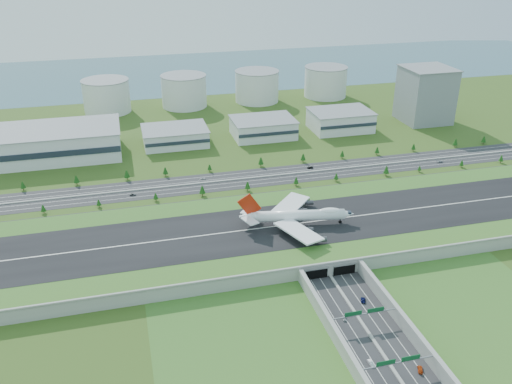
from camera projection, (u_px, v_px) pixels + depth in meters
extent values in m
plane|color=#294616|center=(302.00, 234.00, 354.84)|extent=(1200.00, 1200.00, 0.00)
cube|color=gray|center=(302.00, 229.00, 353.12)|extent=(520.00, 100.00, 8.00)
cube|color=#2D6522|center=(302.00, 223.00, 351.36)|extent=(520.00, 100.00, 0.16)
cube|color=black|center=(302.00, 223.00, 351.30)|extent=(520.00, 58.00, 0.12)
cube|color=silver|center=(302.00, 223.00, 351.27)|extent=(520.00, 0.90, 0.02)
cube|color=gray|center=(330.00, 263.00, 307.97)|extent=(520.00, 1.20, 1.20)
cube|color=#28282B|center=(376.00, 345.00, 258.70)|extent=(34.00, 120.00, 0.12)
cube|color=gray|center=(376.00, 345.00, 258.53)|extent=(1.60, 120.00, 0.90)
cube|color=gray|center=(333.00, 332.00, 261.64)|extent=(2.40, 100.00, 8.00)
cube|color=gray|center=(402.00, 319.00, 269.84)|extent=(2.40, 100.00, 8.00)
cube|color=black|center=(316.00, 274.00, 307.68)|extent=(13.00, 1.20, 6.00)
cube|color=black|center=(344.00, 269.00, 311.51)|extent=(13.00, 1.20, 6.00)
cylinder|color=gray|center=(328.00, 326.00, 266.04)|extent=(0.70, 0.70, 7.00)
cylinder|color=gray|center=(398.00, 314.00, 274.60)|extent=(0.70, 0.70, 7.00)
cube|color=gray|center=(364.00, 314.00, 268.73)|extent=(38.00, 0.50, 0.50)
cube|color=#0C4C23|center=(353.00, 314.00, 266.69)|extent=(9.00, 0.30, 2.40)
cube|color=#0C4C23|center=(376.00, 310.00, 269.39)|extent=(9.00, 0.30, 2.40)
cylinder|color=gray|center=(357.00, 377.00, 235.46)|extent=(0.70, 0.70, 7.00)
cylinder|color=gray|center=(435.00, 361.00, 244.02)|extent=(0.70, 0.70, 7.00)
cube|color=gray|center=(398.00, 363.00, 238.14)|extent=(38.00, 0.50, 0.50)
cube|color=#0C4C23|center=(386.00, 363.00, 236.10)|extent=(9.00, 0.30, 2.40)
cube|color=#0C4C23|center=(411.00, 358.00, 238.81)|extent=(9.00, 0.30, 2.40)
cube|color=#28282B|center=(264.00, 177.00, 437.83)|extent=(560.00, 36.00, 0.12)
cylinder|color=#3D2819|center=(44.00, 212.00, 380.59)|extent=(0.50, 0.50, 2.36)
cone|color=#144011|center=(43.00, 208.00, 379.29)|extent=(3.66, 3.66, 4.71)
cylinder|color=#3D2819|center=(99.00, 206.00, 389.11)|extent=(0.50, 0.50, 2.16)
cone|color=#144011|center=(99.00, 202.00, 387.92)|extent=(3.35, 3.35, 4.31)
cylinder|color=#3D2819|center=(156.00, 199.00, 398.22)|extent=(0.50, 0.50, 2.30)
cone|color=#144011|center=(156.00, 196.00, 396.95)|extent=(3.58, 3.58, 4.60)
cylinder|color=#3D2819|center=(202.00, 194.00, 405.88)|extent=(0.50, 0.50, 2.97)
cone|color=#144011|center=(202.00, 189.00, 404.24)|extent=(4.62, 4.62, 5.94)
cylinder|color=#3D2819|center=(248.00, 189.00, 413.78)|extent=(0.50, 0.50, 2.75)
cone|color=#144011|center=(248.00, 185.00, 412.27)|extent=(4.28, 4.28, 5.50)
cylinder|color=#3D2819|center=(296.00, 184.00, 422.62)|extent=(0.50, 0.50, 2.53)
cone|color=#144011|center=(296.00, 180.00, 421.23)|extent=(3.93, 3.93, 5.05)
cylinder|color=#3D2819|center=(336.00, 180.00, 430.19)|extent=(0.50, 0.50, 2.39)
cone|color=#144011|center=(336.00, 176.00, 428.87)|extent=(3.71, 3.71, 4.77)
cylinder|color=#3D2819|center=(386.00, 174.00, 439.85)|extent=(0.50, 0.50, 2.97)
cone|color=#144011|center=(386.00, 170.00, 438.22)|extent=(4.62, 4.62, 5.94)
cylinder|color=#3D2819|center=(419.00, 171.00, 446.84)|extent=(0.50, 0.50, 1.98)
cone|color=#144011|center=(420.00, 168.00, 445.75)|extent=(3.08, 3.08, 3.97)
cylinder|color=#3D2819|center=(461.00, 166.00, 455.66)|extent=(0.50, 0.50, 2.28)
cone|color=#144011|center=(462.00, 163.00, 454.40)|extent=(3.55, 3.55, 4.56)
cylinder|color=#3D2819|center=(501.00, 162.00, 464.23)|extent=(0.50, 0.50, 2.53)
cone|color=#144011|center=(501.00, 158.00, 462.83)|extent=(3.93, 3.93, 5.06)
cylinder|color=#3D2819|center=(23.00, 189.00, 414.79)|extent=(0.50, 0.50, 2.52)
cone|color=#144011|center=(23.00, 185.00, 413.40)|extent=(3.93, 3.93, 5.05)
cylinder|color=#3D2819|center=(77.00, 183.00, 423.59)|extent=(0.50, 0.50, 2.83)
cone|color=#144011|center=(76.00, 179.00, 422.04)|extent=(4.40, 4.40, 5.65)
cylinder|color=#3D2819|center=(127.00, 178.00, 432.26)|extent=(0.50, 0.50, 2.95)
cone|color=#144011|center=(127.00, 174.00, 430.64)|extent=(4.59, 4.59, 5.90)
cylinder|color=#3D2819|center=(166.00, 174.00, 439.19)|extent=(0.50, 0.50, 2.71)
cone|color=#144011|center=(165.00, 171.00, 437.70)|extent=(4.21, 4.21, 5.41)
cylinder|color=#3D2819|center=(210.00, 170.00, 447.47)|extent=(0.50, 0.50, 2.29)
cone|color=#144011|center=(210.00, 167.00, 446.21)|extent=(3.56, 3.56, 4.57)
cylinder|color=#3D2819|center=(261.00, 165.00, 457.20)|extent=(0.50, 0.50, 2.94)
cone|color=#144011|center=(261.00, 161.00, 455.58)|extent=(4.58, 4.58, 5.89)
cylinder|color=#3D2819|center=(303.00, 161.00, 465.70)|extent=(0.50, 0.50, 2.79)
cone|color=#144011|center=(303.00, 157.00, 464.17)|extent=(4.35, 4.35, 5.59)
cylinder|color=#3D2819|center=(342.00, 157.00, 473.91)|extent=(0.50, 0.50, 2.49)
cone|color=#144011|center=(342.00, 154.00, 472.53)|extent=(3.88, 3.88, 4.99)
cylinder|color=#3D2819|center=(377.00, 153.00, 481.36)|extent=(0.50, 0.50, 2.63)
cone|color=#144011|center=(377.00, 150.00, 479.91)|extent=(4.09, 4.09, 5.26)
cylinder|color=#3D2819|center=(413.00, 150.00, 489.47)|extent=(0.50, 0.50, 2.49)
cone|color=#144011|center=(414.00, 147.00, 488.10)|extent=(3.87, 3.87, 4.98)
cylinder|color=#3D2819|center=(455.00, 146.00, 499.01)|extent=(0.50, 0.50, 2.83)
cone|color=#144011|center=(456.00, 142.00, 497.45)|extent=(4.40, 4.40, 5.66)
cylinder|color=#3D2819|center=(483.00, 143.00, 505.78)|extent=(0.50, 0.50, 2.79)
cone|color=#144011|center=(484.00, 139.00, 504.24)|extent=(4.35, 4.35, 5.59)
cube|color=silver|center=(49.00, 143.00, 472.81)|extent=(120.00, 60.00, 25.00)
cube|color=silver|center=(175.00, 136.00, 504.12)|extent=(58.00, 42.00, 15.00)
cube|color=silver|center=(263.00, 128.00, 522.84)|extent=(58.00, 42.00, 17.00)
cube|color=silver|center=(340.00, 120.00, 540.44)|extent=(58.00, 42.00, 19.00)
cube|color=gray|center=(425.00, 95.00, 558.47)|extent=(46.00, 46.00, 55.00)
cylinder|color=silver|center=(106.00, 96.00, 591.15)|extent=(50.00, 50.00, 35.00)
cylinder|color=silver|center=(184.00, 91.00, 610.30)|extent=(50.00, 50.00, 35.00)
cylinder|color=silver|center=(257.00, 86.00, 629.46)|extent=(50.00, 50.00, 35.00)
cylinder|color=silver|center=(325.00, 82.00, 648.62)|extent=(50.00, 50.00, 35.00)
cube|color=#3A616F|center=(193.00, 71.00, 774.27)|extent=(1200.00, 260.00, 0.06)
cylinder|color=white|center=(298.00, 215.00, 347.12)|extent=(60.52, 17.79, 6.89)
cone|color=white|center=(347.00, 214.00, 349.12)|extent=(9.72, 8.35, 6.89)
cone|color=white|center=(248.00, 217.00, 344.94)|extent=(11.84, 8.74, 6.89)
ellipsoid|color=white|center=(330.00, 211.00, 347.32)|extent=(15.42, 7.96, 4.24)
cube|color=white|center=(298.00, 231.00, 330.98)|extent=(24.87, 35.18, 1.70)
cube|color=white|center=(291.00, 204.00, 363.93)|extent=(32.16, 33.27, 1.70)
cylinder|color=#38383D|center=(309.00, 230.00, 337.30)|extent=(6.09, 4.20, 3.23)
cylinder|color=#38383D|center=(322.00, 239.00, 327.03)|extent=(6.09, 4.20, 3.23)
cylinder|color=#38383D|center=(303.00, 211.00, 360.55)|extent=(6.09, 4.20, 3.23)
cylinder|color=#38383D|center=(309.00, 202.00, 371.60)|extent=(6.09, 4.20, 3.23)
cube|color=white|center=(250.00, 221.00, 338.34)|extent=(10.03, 13.31, 0.65)
cube|color=white|center=(249.00, 210.00, 350.93)|extent=(12.60, 13.19, 0.65)
cube|color=#B3210C|center=(249.00, 205.00, 341.48)|extent=(15.26, 3.76, 16.14)
cylinder|color=black|center=(340.00, 222.00, 351.28)|extent=(2.04, 0.75, 2.04)
cylinder|color=black|center=(292.00, 226.00, 346.19)|extent=(2.04, 0.75, 2.04)
cylinder|color=black|center=(290.00, 221.00, 352.39)|extent=(2.04, 0.75, 2.04)
cylinder|color=black|center=(282.00, 226.00, 345.79)|extent=(2.04, 0.75, 2.04)
cylinder|color=black|center=(280.00, 221.00, 351.99)|extent=(2.04, 0.75, 2.04)
imported|color=#A9AAAE|center=(345.00, 318.00, 275.62)|extent=(2.78, 4.46, 1.42)
imported|color=white|center=(371.00, 363.00, 246.77)|extent=(1.95, 4.75, 1.53)
imported|color=#0E1446|center=(363.00, 300.00, 289.44)|extent=(4.26, 5.68, 1.43)
imported|color=#B73E10|center=(420.00, 369.00, 243.19)|extent=(4.19, 5.84, 1.57)
imported|color=slate|center=(133.00, 194.00, 406.47)|extent=(4.85, 2.29, 1.60)
imported|color=black|center=(310.00, 167.00, 453.38)|extent=(4.97, 1.94, 1.61)
imported|color=silver|center=(440.00, 161.00, 465.67)|extent=(5.58, 2.92, 1.50)
imported|color=silver|center=(202.00, 179.00, 432.91)|extent=(4.83, 2.59, 1.33)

